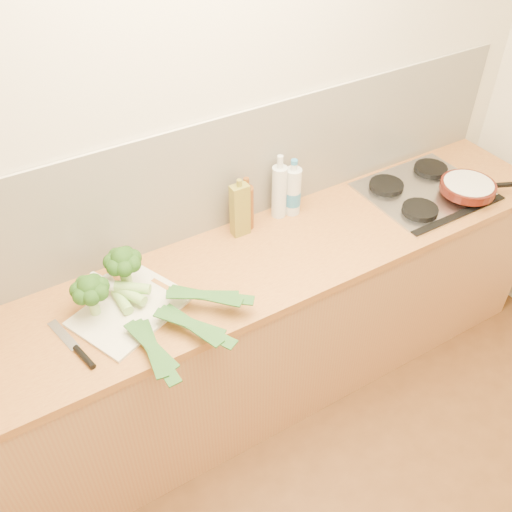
{
  "coord_description": "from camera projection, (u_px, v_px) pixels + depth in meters",
  "views": [
    {
      "loc": [
        -0.91,
        -0.38,
        2.52
      ],
      "look_at": [
        -0.02,
        1.1,
        1.02
      ],
      "focal_mm": 40.0,
      "sensor_mm": 36.0,
      "label": 1
    }
  ],
  "objects": [
    {
      "name": "room_shell",
      "position": [
        214.0,
        177.0,
        2.45
      ],
      "size": [
        3.5,
        3.5,
        3.5
      ],
      "color": "beige",
      "rests_on": "ground"
    },
    {
      "name": "counter",
      "position": [
        249.0,
        332.0,
        2.74
      ],
      "size": [
        3.2,
        0.62,
        0.9
      ],
      "color": "#AB7B47",
      "rests_on": "ground"
    },
    {
      "name": "gas_hob",
      "position": [
        426.0,
        191.0,
        2.83
      ],
      "size": [
        0.58,
        0.5,
        0.04
      ],
      "color": "silver",
      "rests_on": "counter"
    },
    {
      "name": "chopping_board",
      "position": [
        131.0,
        310.0,
        2.22
      ],
      "size": [
        0.5,
        0.44,
        0.01
      ],
      "primitive_type": "cube",
      "rotation": [
        0.0,
        0.0,
        0.4
      ],
      "color": "white",
      "rests_on": "counter"
    },
    {
      "name": "broccoli_left",
      "position": [
        90.0,
        290.0,
        2.12
      ],
      "size": [
        0.15,
        0.15,
        0.18
      ],
      "color": "#9CC472",
      "rests_on": "chopping_board"
    },
    {
      "name": "broccoli_right",
      "position": [
        123.0,
        262.0,
        2.22
      ],
      "size": [
        0.15,
        0.15,
        0.2
      ],
      "color": "#9CC472",
      "rests_on": "chopping_board"
    },
    {
      "name": "leek_front",
      "position": [
        131.0,
        315.0,
        2.16
      ],
      "size": [
        0.11,
        0.63,
        0.04
      ],
      "rotation": [
        0.0,
        0.0,
        0.03
      ],
      "color": "white",
      "rests_on": "chopping_board"
    },
    {
      "name": "leek_mid",
      "position": [
        143.0,
        301.0,
        2.19
      ],
      "size": [
        0.36,
        0.64,
        0.04
      ],
      "rotation": [
        0.0,
        0.0,
        0.47
      ],
      "color": "white",
      "rests_on": "chopping_board"
    },
    {
      "name": "leek_back",
      "position": [
        152.0,
        290.0,
        2.21
      ],
      "size": [
        0.53,
        0.46,
        0.04
      ],
      "rotation": [
        0.0,
        0.0,
        0.88
      ],
      "color": "white",
      "rests_on": "chopping_board"
    },
    {
      "name": "chefs_knife",
      "position": [
        79.0,
        351.0,
        2.06
      ],
      "size": [
        0.1,
        0.31,
        0.02
      ],
      "rotation": [
        0.0,
        0.0,
        0.22
      ],
      "color": "silver",
      "rests_on": "counter"
    },
    {
      "name": "skillet",
      "position": [
        468.0,
        187.0,
        2.77
      ],
      "size": [
        0.37,
        0.27,
        0.05
      ],
      "rotation": [
        0.0,
        0.0,
        -0.43
      ],
      "color": "#45130B",
      "rests_on": "gas_hob"
    },
    {
      "name": "oil_tin",
      "position": [
        240.0,
        210.0,
        2.51
      ],
      "size": [
        0.08,
        0.05,
        0.29
      ],
      "color": "olive",
      "rests_on": "counter"
    },
    {
      "name": "glass_bottle",
      "position": [
        279.0,
        191.0,
        2.61
      ],
      "size": [
        0.07,
        0.07,
        0.32
      ],
      "color": "silver",
      "rests_on": "counter"
    },
    {
      "name": "amber_bottle",
      "position": [
        247.0,
        207.0,
        2.56
      ],
      "size": [
        0.06,
        0.06,
        0.26
      ],
      "color": "brown",
      "rests_on": "counter"
    },
    {
      "name": "water_bottle",
      "position": [
        293.0,
        192.0,
        2.64
      ],
      "size": [
        0.08,
        0.08,
        0.27
      ],
      "color": "silver",
      "rests_on": "counter"
    }
  ]
}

